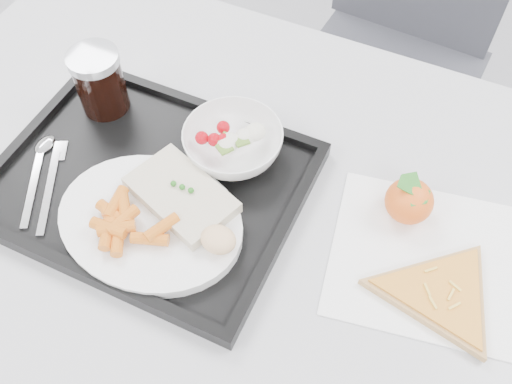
{
  "coord_description": "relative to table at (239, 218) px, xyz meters",
  "views": [
    {
      "loc": [
        0.23,
        -0.13,
        1.46
      ],
      "look_at": [
        0.03,
        0.3,
        0.77
      ],
      "focal_mm": 40.0,
      "sensor_mm": 36.0,
      "label": 1
    }
  ],
  "objects": [
    {
      "name": "pizza_slice",
      "position": [
        0.32,
        -0.04,
        0.08
      ],
      "size": [
        0.27,
        0.27,
        0.02
      ],
      "color": "#D8B15D",
      "rests_on": "napkin"
    },
    {
      "name": "bread_roll",
      "position": [
        0.02,
        -0.11,
        0.12
      ],
      "size": [
        0.06,
        0.05,
        0.03
      ],
      "color": "#DBB67D",
      "rests_on": "dinner_plate"
    },
    {
      "name": "cutlery",
      "position": [
        -0.28,
        -0.09,
        0.08
      ],
      "size": [
        0.12,
        0.16,
        0.01
      ],
      "color": "silver",
      "rests_on": "tray"
    },
    {
      "name": "napkin",
      "position": [
        0.28,
        0.01,
        0.07
      ],
      "size": [
        0.29,
        0.28,
        0.0
      ],
      "color": "white",
      "rests_on": "table"
    },
    {
      "name": "table",
      "position": [
        0.0,
        0.0,
        0.0
      ],
      "size": [
        1.2,
        0.8,
        0.75
      ],
      "color": "silver",
      "rests_on": "ground"
    },
    {
      "name": "cola_glass",
      "position": [
        -0.27,
        0.06,
        0.14
      ],
      "size": [
        0.08,
        0.08,
        0.11
      ],
      "color": "black",
      "rests_on": "tray"
    },
    {
      "name": "carrot_pile",
      "position": [
        -0.11,
        -0.14,
        0.11
      ],
      "size": [
        0.12,
        0.1,
        0.02
      ],
      "color": "orange",
      "rests_on": "dinner_plate"
    },
    {
      "name": "tangerine",
      "position": [
        0.24,
        0.07,
        0.1
      ],
      "size": [
        0.08,
        0.08,
        0.07
      ],
      "color": "orange",
      "rests_on": "napkin"
    },
    {
      "name": "tray",
      "position": [
        -0.13,
        -0.04,
        0.08
      ],
      "size": [
        0.45,
        0.35,
        0.03
      ],
      "color": "black",
      "rests_on": "table"
    },
    {
      "name": "salad_bowl",
      "position": [
        -0.04,
        0.06,
        0.11
      ],
      "size": [
        0.15,
        0.15,
        0.05
      ],
      "color": "white",
      "rests_on": "tray"
    },
    {
      "name": "chair",
      "position": [
        0.08,
        0.72,
        -0.15
      ],
      "size": [
        0.45,
        0.45,
        0.93
      ],
      "color": "#37383F",
      "rests_on": "ground"
    },
    {
      "name": "fish_fillet",
      "position": [
        -0.06,
        -0.06,
        0.11
      ],
      "size": [
        0.18,
        0.14,
        0.03
      ],
      "color": "beige",
      "rests_on": "dinner_plate"
    },
    {
      "name": "salad_contents",
      "position": [
        -0.03,
        0.06,
        0.12
      ],
      "size": [
        0.09,
        0.08,
        0.02
      ],
      "color": "#AD0610",
      "rests_on": "salad_bowl"
    },
    {
      "name": "dinner_plate",
      "position": [
        -0.08,
        -0.11,
        0.09
      ],
      "size": [
        0.27,
        0.27,
        0.02
      ],
      "color": "white",
      "rests_on": "tray"
    }
  ]
}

